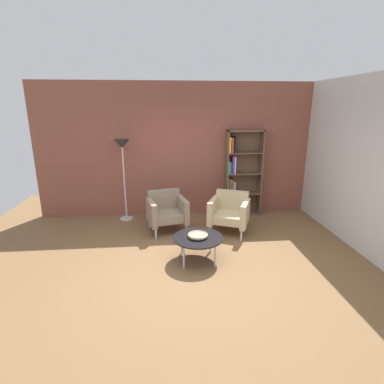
# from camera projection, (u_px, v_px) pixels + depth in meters

# --- Properties ---
(ground_plane) EXTENTS (8.32, 8.32, 0.00)m
(ground_plane) POSITION_uv_depth(u_px,v_px,m) (196.00, 265.00, 4.66)
(ground_plane) COLOR brown
(brick_back_panel) EXTENTS (6.40, 0.12, 2.90)m
(brick_back_panel) POSITION_uv_depth(u_px,v_px,m) (184.00, 150.00, 6.61)
(brick_back_panel) COLOR brown
(brick_back_panel) RESTS_ON ground_plane
(plaster_right_partition) EXTENTS (0.12, 5.20, 2.90)m
(plaster_right_partition) POSITION_uv_depth(u_px,v_px,m) (359.00, 164.00, 5.08)
(plaster_right_partition) COLOR silver
(plaster_right_partition) RESTS_ON ground_plane
(bookshelf_tall) EXTENTS (0.80, 0.30, 1.90)m
(bookshelf_tall) POSITION_uv_depth(u_px,v_px,m) (240.00, 174.00, 6.66)
(bookshelf_tall) COLOR brown
(bookshelf_tall) RESTS_ON ground_plane
(coffee_table_low) EXTENTS (0.80, 0.80, 0.40)m
(coffee_table_low) POSITION_uv_depth(u_px,v_px,m) (198.00, 239.00, 4.72)
(coffee_table_low) COLOR black
(coffee_table_low) RESTS_ON ground_plane
(decorative_bowl) EXTENTS (0.32, 0.32, 0.05)m
(decorative_bowl) POSITION_uv_depth(u_px,v_px,m) (198.00, 235.00, 4.70)
(decorative_bowl) COLOR tan
(decorative_bowl) RESTS_ON coffee_table_low
(armchair_corner_red) EXTENTS (0.85, 0.80, 0.78)m
(armchair_corner_red) POSITION_uv_depth(u_px,v_px,m) (167.00, 211.00, 5.87)
(armchair_corner_red) COLOR gray
(armchair_corner_red) RESTS_ON ground_plane
(armchair_spare_guest) EXTENTS (0.91, 0.88, 0.78)m
(armchair_spare_guest) POSITION_uv_depth(u_px,v_px,m) (230.00, 212.00, 5.81)
(armchair_spare_guest) COLOR #C6B289
(armchair_spare_guest) RESTS_ON ground_plane
(floor_lamp_torchiere) EXTENTS (0.32, 0.32, 1.74)m
(floor_lamp_torchiere) POSITION_uv_depth(u_px,v_px,m) (123.00, 153.00, 6.17)
(floor_lamp_torchiere) COLOR silver
(floor_lamp_torchiere) RESTS_ON ground_plane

